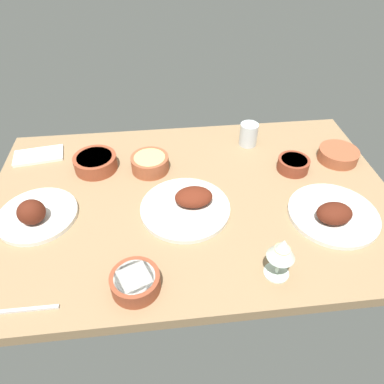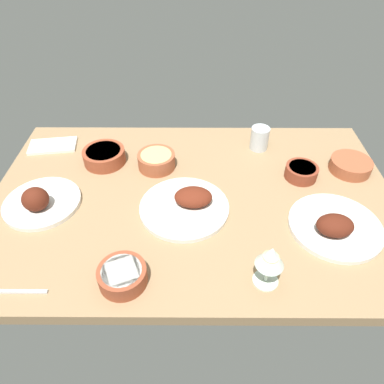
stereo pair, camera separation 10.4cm
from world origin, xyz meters
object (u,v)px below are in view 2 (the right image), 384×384
at_px(bowl_sauce, 103,156).
at_px(fork_loose, 11,292).
at_px(plate_center_main, 334,226).
at_px(plate_near_viewer, 39,201).
at_px(wine_glass, 269,258).
at_px(bowl_potatoes, 300,171).
at_px(folded_napkin, 52,146).
at_px(plate_far_side, 186,204).
at_px(bowl_soup, 349,165).
at_px(water_tumbler, 258,138).
at_px(bowl_cream, 121,275).
at_px(bowl_pasta, 155,160).

bearing_deg(bowl_sauce, fork_loose, 76.91).
distance_m(plate_center_main, plate_near_viewer, 0.95).
bearing_deg(plate_near_viewer, wine_glass, 157.76).
relative_size(bowl_sauce, bowl_potatoes, 1.36).
relative_size(folded_napkin, fork_loose, 1.02).
height_order(plate_far_side, wine_glass, wine_glass).
xyz_separation_m(bowl_potatoes, bowl_soup, (-0.19, -0.04, -0.00)).
relative_size(bowl_potatoes, fork_loose, 0.64).
bearing_deg(water_tumbler, plate_center_main, 111.14).
height_order(plate_center_main, bowl_cream, plate_center_main).
relative_size(plate_far_side, bowl_pasta, 2.11).
bearing_deg(folded_napkin, plate_near_viewer, 101.00).
relative_size(bowl_pasta, water_tumbler, 1.52).
distance_m(water_tumbler, folded_napkin, 0.84).
height_order(bowl_cream, water_tumbler, water_tumbler).
xyz_separation_m(bowl_potatoes, bowl_pasta, (0.53, -0.06, 0.01)).
relative_size(bowl_pasta, folded_napkin, 0.76).
distance_m(plate_near_viewer, wine_glass, 0.77).
bearing_deg(plate_far_side, bowl_potatoes, -157.99).
bearing_deg(plate_center_main, bowl_soup, -115.98).
xyz_separation_m(plate_center_main, bowl_cream, (0.63, 0.19, 0.01)).
bearing_deg(bowl_potatoes, fork_loose, 29.32).
relative_size(bowl_sauce, bowl_soup, 1.05).
bearing_deg(bowl_pasta, folded_napkin, -16.71).
bearing_deg(bowl_potatoes, plate_near_viewer, 10.13).
relative_size(plate_far_side, plate_near_viewer, 1.17).
xyz_separation_m(bowl_soup, bowl_pasta, (0.73, -0.02, 0.01)).
distance_m(bowl_soup, fork_loose, 1.19).
xyz_separation_m(plate_far_side, bowl_soup, (-0.61, -0.21, 0.01)).
distance_m(bowl_sauce, fork_loose, 0.59).
distance_m(plate_center_main, bowl_potatoes, 0.27).
bearing_deg(bowl_pasta, bowl_soup, 178.63).
bearing_deg(bowl_sauce, water_tumbler, -170.77).
distance_m(bowl_sauce, bowl_potatoes, 0.74).
relative_size(bowl_sauce, fork_loose, 0.87).
bearing_deg(folded_napkin, water_tumbler, 179.82).
height_order(plate_center_main, water_tumbler, water_tumbler).
bearing_deg(folded_napkin, plate_center_main, 155.96).
xyz_separation_m(bowl_sauce, water_tumbler, (-0.61, -0.10, 0.02)).
xyz_separation_m(bowl_sauce, fork_loose, (0.13, 0.58, -0.03)).
bearing_deg(bowl_soup, folded_napkin, -7.28).
bearing_deg(bowl_soup, bowl_sauce, -2.92).
relative_size(bowl_soup, folded_napkin, 0.81).
xyz_separation_m(bowl_pasta, folded_napkin, (0.44, -0.13, -0.03)).
height_order(bowl_sauce, folded_napkin, bowl_sauce).
distance_m(bowl_potatoes, bowl_soup, 0.20).
distance_m(bowl_cream, folded_napkin, 0.75).
distance_m(plate_far_side, plate_center_main, 0.47).
bearing_deg(bowl_cream, plate_center_main, -163.16).
relative_size(bowl_pasta, fork_loose, 0.77).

